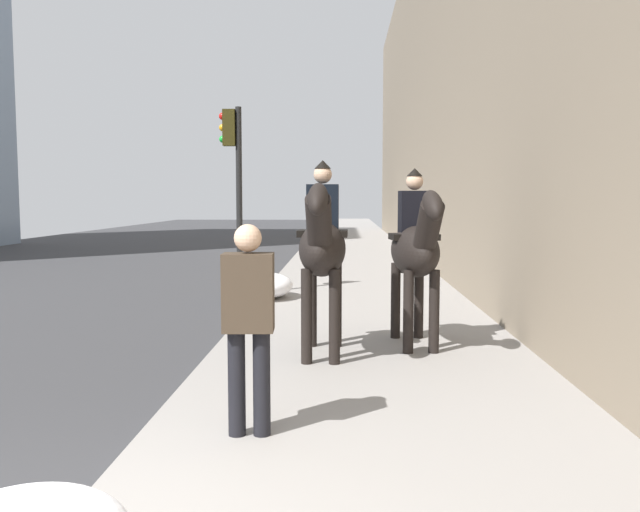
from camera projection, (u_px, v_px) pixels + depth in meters
mounted_horse_near at (322, 246)px, 7.87m from camera, size 2.15×0.61×2.36m
mounted_horse_far at (416, 248)px, 8.40m from camera, size 2.15×0.70×2.29m
pedestrian_greeting at (249, 315)px, 5.23m from camera, size 0.28×0.41×1.70m
traffic_light_near_curb at (234, 172)px, 12.88m from camera, size 0.20×0.44×3.79m
snow_pile_far at (265, 285)px, 12.65m from camera, size 1.39×1.07×0.48m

